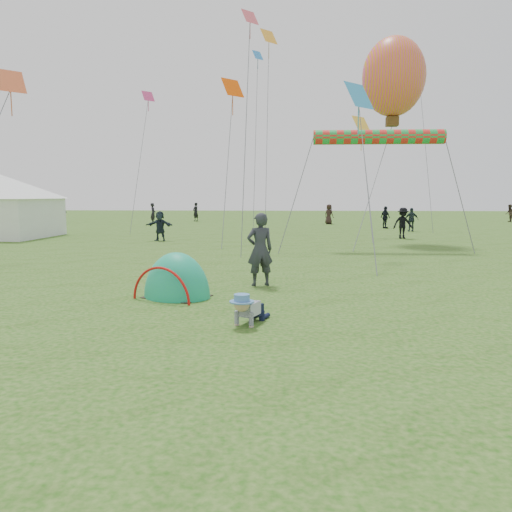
# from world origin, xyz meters

# --- Properties ---
(ground) EXTENTS (140.00, 140.00, 0.00)m
(ground) POSITION_xyz_m (0.00, 0.00, 0.00)
(ground) COLOR #134E09
(crawling_toddler) EXTENTS (0.86, 0.99, 0.64)m
(crawling_toddler) POSITION_xyz_m (-1.03, -0.35, 0.32)
(crawling_toddler) COLOR black
(crawling_toddler) RESTS_ON ground
(popup_tent) EXTENTS (2.09, 1.94, 2.16)m
(popup_tent) POSITION_xyz_m (-2.93, 2.11, 0.00)
(popup_tent) COLOR teal
(popup_tent) RESTS_ON ground
(standing_adult) EXTENTS (0.83, 0.67, 1.96)m
(standing_adult) POSITION_xyz_m (-1.03, 3.75, 0.98)
(standing_adult) COLOR #2B2D34
(standing_adult) RESTS_ON ground
(crowd_person_1) EXTENTS (0.81, 0.92, 1.61)m
(crowd_person_1) POSITION_xyz_m (19.90, 37.37, 0.81)
(crowd_person_1) COLOR #392C25
(crowd_person_1) RESTS_ON ground
(crowd_person_2) EXTENTS (0.94, 0.40, 1.59)m
(crowd_person_2) POSITION_xyz_m (8.05, 24.65, 0.79)
(crowd_person_2) COLOR #212F34
(crowd_person_2) RESTS_ON ground
(crowd_person_3) EXTENTS (1.23, 0.85, 1.74)m
(crowd_person_3) POSITION_xyz_m (6.19, 18.99, 0.87)
(crowd_person_3) COLOR black
(crowd_person_3) RESTS_ON ground
(crowd_person_4) EXTENTS (0.97, 0.94, 1.68)m
(crowd_person_4) POSITION_xyz_m (3.21, 33.04, 0.84)
(crowd_person_4) COLOR black
(crowd_person_4) RESTS_ON ground
(crowd_person_5) EXTENTS (1.51, 0.60, 1.59)m
(crowd_person_5) POSITION_xyz_m (-7.10, 16.74, 0.80)
(crowd_person_5) COLOR #1C2732
(crowd_person_5) RESTS_ON ground
(crowd_person_6) EXTENTS (0.49, 0.69, 1.77)m
(crowd_person_6) POSITION_xyz_m (-11.79, 32.64, 0.88)
(crowd_person_6) COLOR black
(crowd_person_6) RESTS_ON ground
(crowd_person_11) EXTENTS (0.75, 1.57, 1.62)m
(crowd_person_11) POSITION_xyz_m (-20.39, 33.99, 0.81)
(crowd_person_11) COLOR #293247
(crowd_person_11) RESTS_ON ground
(crowd_person_12) EXTENTS (0.67, 0.76, 1.74)m
(crowd_person_12) POSITION_xyz_m (-8.93, 37.09, 0.87)
(crowd_person_12) COLOR black
(crowd_person_12) RESTS_ON ground
(crowd_person_14) EXTENTS (0.80, 1.03, 1.63)m
(crowd_person_14) POSITION_xyz_m (6.90, 27.73, 0.81)
(crowd_person_14) COLOR black
(crowd_person_14) RESTS_ON ground
(balloon_kite) EXTENTS (3.18, 3.18, 4.45)m
(balloon_kite) POSITION_xyz_m (5.05, 17.13, 8.18)
(balloon_kite) COLOR orange
(rainbow_tube_kite) EXTENTS (5.71, 0.64, 0.64)m
(rainbow_tube_kite) POSITION_xyz_m (3.69, 13.22, 4.98)
(rainbow_tube_kite) COLOR red
(diamond_kite_0) EXTENTS (1.11, 1.11, 0.90)m
(diamond_kite_0) POSITION_xyz_m (-10.85, 9.44, 6.74)
(diamond_kite_0) COLOR #EB5E31
(diamond_kite_2) EXTENTS (1.28, 1.28, 1.05)m
(diamond_kite_2) POSITION_xyz_m (4.06, 21.07, 6.57)
(diamond_kite_2) COLOR yellow
(diamond_kite_4) EXTENTS (0.82, 0.82, 0.67)m
(diamond_kite_4) POSITION_xyz_m (-2.50, 27.49, 12.37)
(diamond_kite_4) COLOR #3084E1
(diamond_kite_5) EXTENTS (0.84, 0.84, 0.68)m
(diamond_kite_5) POSITION_xyz_m (-2.11, 14.84, 10.69)
(diamond_kite_5) COLOR #E6525F
(diamond_kite_7) EXTENTS (1.22, 1.22, 1.00)m
(diamond_kite_7) POSITION_xyz_m (-3.26, 17.78, 8.12)
(diamond_kite_7) COLOR #FC4F00
(diamond_kite_8) EXTENTS (1.22, 1.22, 1.00)m
(diamond_kite_8) POSITION_xyz_m (-1.66, 26.09, 13.21)
(diamond_kite_8) COLOR orange
(diamond_kite_9) EXTENTS (1.06, 1.06, 0.86)m
(diamond_kite_9) POSITION_xyz_m (9.06, 28.10, 11.03)
(diamond_kite_9) COLOR green
(diamond_kite_10) EXTENTS (1.26, 1.26, 1.03)m
(diamond_kite_10) POSITION_xyz_m (2.43, 10.60, 6.27)
(diamond_kite_10) COLOR #3092C8
(diamond_kite_11) EXTENTS (0.88, 0.88, 0.72)m
(diamond_kite_11) POSITION_xyz_m (-10.12, 26.01, 9.34)
(diamond_kite_11) COLOR #D23875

